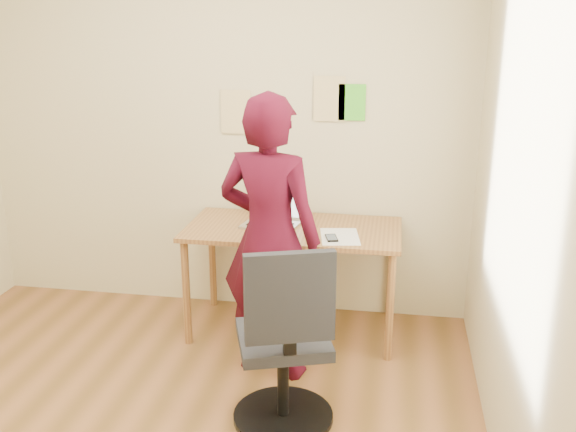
% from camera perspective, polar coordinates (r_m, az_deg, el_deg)
% --- Properties ---
extents(room, '(3.58, 3.58, 2.78)m').
position_cam_1_polar(room, '(2.92, -15.20, 2.68)').
color(room, brown).
rests_on(room, ground).
extents(desk, '(1.40, 0.70, 0.74)m').
position_cam_1_polar(desk, '(4.23, 0.47, -2.13)').
color(desk, olive).
rests_on(desk, ground).
extents(laptop, '(0.40, 0.37, 0.25)m').
position_cam_1_polar(laptop, '(4.25, -1.34, -0.03)').
color(laptop, '#B7B7BE').
rests_on(laptop, desk).
extents(paper_sheet, '(0.28, 0.37, 0.00)m').
position_cam_1_polar(paper_sheet, '(4.03, 4.63, -1.83)').
color(paper_sheet, white).
rests_on(paper_sheet, desk).
extents(phone, '(0.10, 0.15, 0.01)m').
position_cam_1_polar(phone, '(3.99, 3.88, -1.95)').
color(phone, black).
rests_on(phone, desk).
extents(wall_note_left, '(0.21, 0.00, 0.30)m').
position_cam_1_polar(wall_note_left, '(4.48, -4.66, 9.21)').
color(wall_note_left, '#DAC082').
rests_on(wall_note_left, room).
extents(wall_note_mid, '(0.21, 0.00, 0.30)m').
position_cam_1_polar(wall_note_mid, '(4.35, 3.69, 10.35)').
color(wall_note_mid, '#DAC082').
rests_on(wall_note_mid, room).
extents(wall_note_right, '(0.18, 0.00, 0.24)m').
position_cam_1_polar(wall_note_right, '(4.34, 5.71, 10.01)').
color(wall_note_right, '#4FD02E').
rests_on(wall_note_right, room).
extents(office_chair, '(0.57, 0.58, 1.03)m').
position_cam_1_polar(office_chair, '(3.31, -0.27, -11.93)').
color(office_chair, black).
rests_on(office_chair, ground).
extents(person, '(0.68, 0.52, 1.68)m').
position_cam_1_polar(person, '(3.68, -1.66, -2.00)').
color(person, '#3D0817').
rests_on(person, ground).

